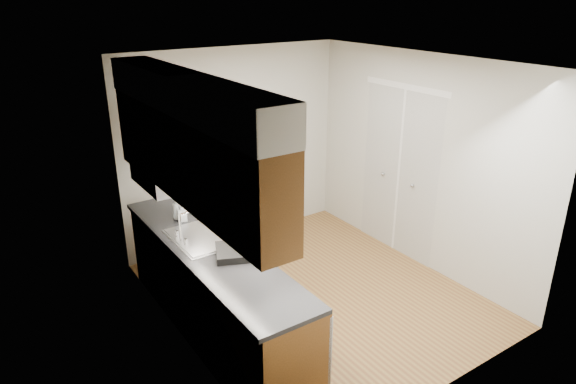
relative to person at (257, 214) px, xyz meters
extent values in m
plane|color=olive|center=(0.62, -0.14, -1.06)|extent=(3.50, 3.50, 0.00)
plane|color=white|center=(0.62, -0.14, 1.44)|extent=(3.50, 3.50, 0.00)
cube|color=#BAB9AE|center=(-0.88, -0.14, 0.19)|extent=(0.02, 3.50, 2.50)
cube|color=#BAB9AE|center=(2.12, -0.14, 0.19)|extent=(0.02, 3.50, 2.50)
cube|color=#BAB9AE|center=(0.62, 1.61, 0.19)|extent=(3.00, 0.02, 2.50)
cube|color=brown|center=(-0.58, -0.14, -0.61)|extent=(0.60, 2.80, 0.90)
cube|color=black|center=(-0.60, -0.14, -0.14)|extent=(0.63, 2.80, 0.04)
cube|color=#B2B2B7|center=(-0.58, 0.06, -0.17)|extent=(0.48, 0.68, 0.14)
cube|color=#B2B2B7|center=(-0.58, 0.06, -0.12)|extent=(0.52, 0.72, 0.01)
cube|color=#B2B2B7|center=(-0.29, -1.24, -0.59)|extent=(0.03, 0.60, 0.80)
cube|color=brown|center=(-0.72, -0.14, 0.76)|extent=(0.33, 2.80, 0.75)
cube|color=silver|center=(-0.72, -0.14, 1.29)|extent=(0.35, 2.80, 0.30)
cube|color=#A5A5AA|center=(-0.65, 0.71, 0.31)|extent=(0.46, 0.75, 0.16)
cube|color=silver|center=(2.11, 0.16, -0.04)|extent=(0.02, 1.22, 2.05)
cube|color=slate|center=(0.00, 0.00, -1.05)|extent=(0.52, 0.84, 0.02)
imported|color=#899CA7|center=(0.00, 0.00, 0.00)|extent=(0.56, 0.78, 2.09)
imported|color=silver|center=(-0.60, 0.60, 0.00)|extent=(0.12, 0.12, 0.24)
imported|color=silver|center=(-0.57, 0.52, -0.02)|extent=(0.11, 0.11, 0.20)
cylinder|color=#A5A5AA|center=(-0.33, 0.59, -0.06)|extent=(0.09, 0.09, 0.13)
cube|color=black|center=(-0.44, -0.43, -0.09)|extent=(0.52, 0.48, 0.07)
camera|label=1|loc=(-2.33, -3.99, 2.06)|focal=32.00mm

